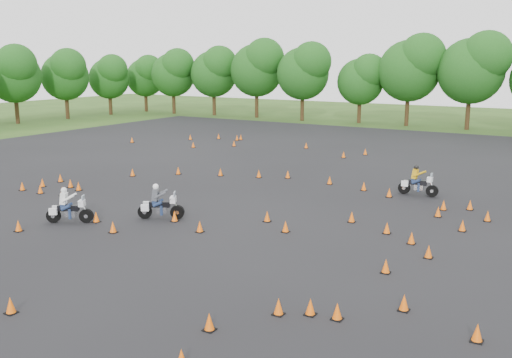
% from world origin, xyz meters
% --- Properties ---
extents(ground, '(140.00, 140.00, 0.00)m').
position_xyz_m(ground, '(0.00, 0.00, 0.00)').
color(ground, '#2D5119').
rests_on(ground, ground).
extents(asphalt_pad, '(62.00, 62.00, 0.00)m').
position_xyz_m(asphalt_pad, '(0.00, 6.00, 0.01)').
color(asphalt_pad, black).
rests_on(asphalt_pad, ground).
extents(treeline, '(86.96, 32.61, 10.77)m').
position_xyz_m(treeline, '(3.62, 34.97, 4.65)').
color(treeline, '#1A4D16').
rests_on(treeline, ground).
extents(traffic_cones, '(36.58, 32.81, 0.45)m').
position_xyz_m(traffic_cones, '(-0.08, 5.53, 0.23)').
color(traffic_cones, '#FA610A').
rests_on(traffic_cones, asphalt_pad).
extents(rider_grey, '(2.10, 1.51, 1.58)m').
position_xyz_m(rider_grey, '(-2.14, -0.50, 0.79)').
color(rider_grey, '#474950').
rests_on(rider_grey, ground).
extents(rider_yellow, '(2.04, 0.65, 1.57)m').
position_xyz_m(rider_yellow, '(6.30, 9.62, 0.79)').
color(rider_yellow, '#C69211').
rests_on(rider_yellow, ground).
extents(rider_white, '(2.04, 1.54, 1.54)m').
position_xyz_m(rider_white, '(-5.07, -2.98, 0.78)').
color(rider_white, silver).
rests_on(rider_white, ground).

